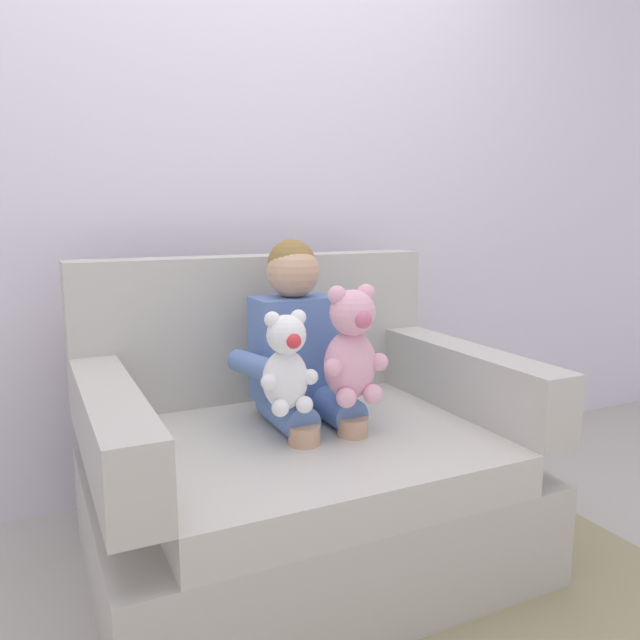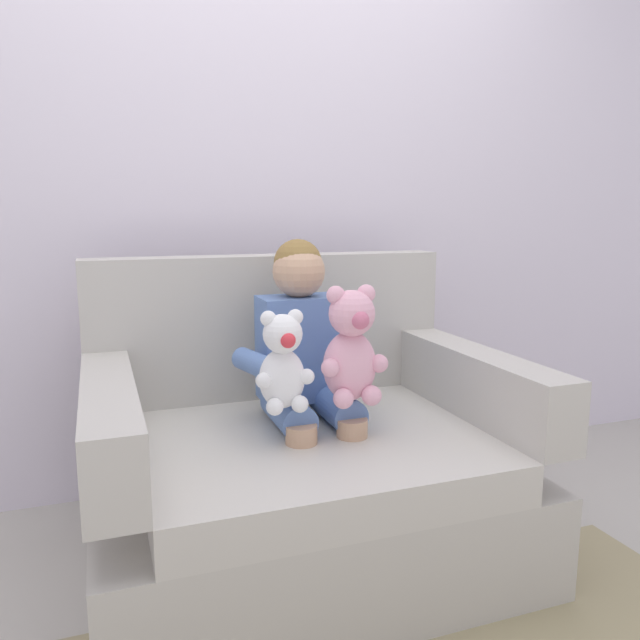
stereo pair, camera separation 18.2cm
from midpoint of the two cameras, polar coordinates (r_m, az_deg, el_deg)
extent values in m
plane|color=#ADA89E|center=(2.14, 1.39, -21.23)|extent=(8.00, 8.00, 0.00)
cube|color=silver|center=(2.55, -4.79, 14.22)|extent=(6.00, 0.10, 2.60)
cube|color=#BCB7AD|center=(2.06, 1.41, -17.39)|extent=(1.29, 0.97, 0.32)
cube|color=beige|center=(1.91, 2.22, -12.38)|extent=(1.01, 0.83, 0.12)
cube|color=#BCB7AD|center=(2.26, -2.36, -0.50)|extent=(1.29, 0.14, 0.51)
cube|color=#BCB7AD|center=(1.73, -15.92, -9.25)|extent=(0.14, 0.83, 0.22)
cube|color=#BCB7AD|center=(2.13, 16.80, -5.67)|extent=(0.14, 0.83, 0.22)
cube|color=#597AB7|center=(2.03, 0.65, -2.59)|extent=(0.26, 0.16, 0.34)
sphere|color=tan|center=(1.99, 0.67, 4.47)|extent=(0.17, 0.17, 0.17)
sphere|color=olive|center=(2.00, 0.57, 5.23)|extent=(0.16, 0.16, 0.16)
cylinder|color=#597AB7|center=(1.93, -0.23, -8.49)|extent=(0.11, 0.26, 0.11)
cylinder|color=tan|center=(1.87, 1.16, -14.04)|extent=(0.09, 0.09, 0.30)
cylinder|color=#597AB7|center=(1.99, 4.16, -7.97)|extent=(0.11, 0.26, 0.11)
cylinder|color=tan|center=(1.93, 5.72, -13.31)|extent=(0.09, 0.09, 0.30)
cylinder|color=#597AB7|center=(1.87, -2.65, -4.30)|extent=(0.13, 0.27, 0.07)
cylinder|color=#597AB7|center=(1.99, 6.20, -3.50)|extent=(0.13, 0.27, 0.07)
ellipsoid|color=#EAA8BC|center=(1.84, 5.59, -4.26)|extent=(0.16, 0.14, 0.21)
sphere|color=#EAA8BC|center=(1.80, 5.86, 0.59)|extent=(0.14, 0.14, 0.14)
sphere|color=#CC6684|center=(1.74, 6.73, -0.05)|extent=(0.05, 0.05, 0.05)
sphere|color=#EAA8BC|center=(1.77, 4.41, 2.28)|extent=(0.05, 0.05, 0.05)
sphere|color=#EAA8BC|center=(1.77, 3.92, -4.45)|extent=(0.05, 0.05, 0.05)
sphere|color=#EAA8BC|center=(1.79, 5.10, -7.26)|extent=(0.06, 0.06, 0.06)
sphere|color=#EAA8BC|center=(1.81, 7.15, 2.40)|extent=(0.05, 0.05, 0.05)
sphere|color=#EAA8BC|center=(1.84, 8.30, -4.01)|extent=(0.05, 0.05, 0.05)
sphere|color=#EAA8BC|center=(1.83, 7.64, -6.94)|extent=(0.06, 0.06, 0.06)
ellipsoid|color=white|center=(1.77, -0.56, -5.45)|extent=(0.13, 0.11, 0.17)
sphere|color=white|center=(1.72, -0.44, -1.33)|extent=(0.11, 0.11, 0.11)
sphere|color=#DB333D|center=(1.68, 0.13, -1.92)|extent=(0.04, 0.04, 0.04)
sphere|color=white|center=(1.71, -1.75, 0.10)|extent=(0.04, 0.04, 0.04)
sphere|color=white|center=(1.71, -2.18, -5.64)|extent=(0.04, 0.04, 0.04)
sphere|color=white|center=(1.73, -1.15, -8.03)|extent=(0.05, 0.05, 0.05)
sphere|color=white|center=(1.74, 0.71, 0.25)|extent=(0.04, 0.04, 0.04)
sphere|color=white|center=(1.75, 1.75, -5.26)|extent=(0.04, 0.04, 0.04)
sphere|color=white|center=(1.75, 1.13, -7.78)|extent=(0.05, 0.05, 0.05)
camera|label=1|loc=(0.09, -87.14, 0.50)|focal=34.78mm
camera|label=2|loc=(0.09, 92.86, -0.50)|focal=34.78mm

